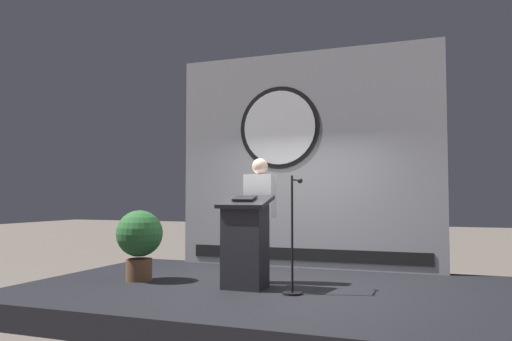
{
  "coord_description": "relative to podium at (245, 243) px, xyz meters",
  "views": [
    {
      "loc": [
        2.1,
        -6.15,
        1.46
      ],
      "look_at": [
        -0.25,
        0.18,
        1.82
      ],
      "focal_mm": 35.01,
      "sensor_mm": 36.0,
      "label": 1
    }
  ],
  "objects": [
    {
      "name": "speaker_person",
      "position": [
        0.03,
        0.48,
        0.29
      ],
      "size": [
        0.4,
        0.26,
        1.69
      ],
      "color": "black",
      "rests_on": "stage_platform"
    },
    {
      "name": "podium",
      "position": [
        0.0,
        0.0,
        0.0
      ],
      "size": [
        0.64,
        0.5,
        1.18
      ],
      "color": "#26262B",
      "rests_on": "stage_platform"
    },
    {
      "name": "ground_plane",
      "position": [
        0.25,
        0.22,
        -0.88
      ],
      "size": [
        40.0,
        40.0,
        0.0
      ],
      "primitive_type": "plane",
      "color": "#6B6056"
    },
    {
      "name": "banner_display",
      "position": [
        0.24,
        2.06,
        1.22
      ],
      "size": [
        4.41,
        0.12,
        3.58
      ],
      "color": "#9E9EA3",
      "rests_on": "stage_platform"
    },
    {
      "name": "potted_plant",
      "position": [
        -1.61,
        0.06,
        0.01
      ],
      "size": [
        0.65,
        0.65,
        0.97
      ],
      "color": "brown",
      "rests_on": "stage_platform"
    },
    {
      "name": "microphone_stand",
      "position": [
        0.67,
        -0.1,
        -0.08
      ],
      "size": [
        0.24,
        0.52,
        1.42
      ],
      "color": "black",
      "rests_on": "stage_platform"
    },
    {
      "name": "stage_platform",
      "position": [
        0.25,
        0.22,
        -0.73
      ],
      "size": [
        6.4,
        4.0,
        0.3
      ],
      "primitive_type": "cube",
      "color": "black",
      "rests_on": "ground"
    }
  ]
}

